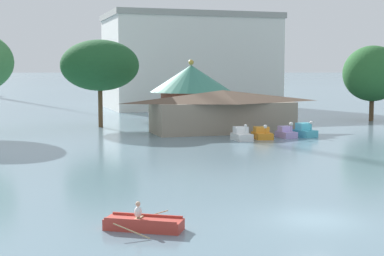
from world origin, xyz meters
TOP-DOWN VIEW (x-y plane):
  - ground_plane at (0.00, 0.00)m, footprint 2000.00×2000.00m
  - rowboat_with_rower at (-7.99, 0.74)m, footprint 3.50×3.20m
  - pedal_boat_white at (8.34, 29.46)m, footprint 1.51×2.37m
  - pedal_boat_orange at (10.77, 29.99)m, footprint 1.93×2.71m
  - pedal_boat_lavender at (13.56, 30.25)m, footprint 1.53×2.39m
  - pedal_boat_cyan at (15.64, 30.20)m, footprint 2.01×2.60m
  - boathouse at (9.11, 36.80)m, footprint 16.57×6.62m
  - green_roof_pavilion at (9.55, 49.85)m, footprint 10.86×10.86m
  - shoreline_tree_mid at (-2.85, 46.56)m, footprint 9.32×9.32m
  - shoreline_tree_right at (33.31, 44.47)m, footprint 7.86×7.86m
  - background_building_block at (17.88, 77.25)m, footprint 29.36×17.43m

SIDE VIEW (x-z plane):
  - ground_plane at x=0.00m, z-range 0.00..0.00m
  - rowboat_with_rower at x=-7.99m, z-range -0.35..0.90m
  - pedal_boat_orange at x=10.77m, z-range -0.28..1.23m
  - pedal_boat_lavender at x=13.56m, z-range -0.36..1.31m
  - pedal_boat_white at x=8.34m, z-range -0.31..1.36m
  - pedal_boat_cyan at x=15.64m, z-range -0.29..1.42m
  - boathouse at x=9.11m, z-range 0.11..4.75m
  - green_roof_pavilion at x=9.55m, z-range 0.22..8.37m
  - shoreline_tree_right at x=33.31m, z-range 1.30..11.36m
  - shoreline_tree_mid at x=-2.85m, z-range 2.16..12.57m
  - background_building_block at x=17.88m, z-range 0.02..16.55m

